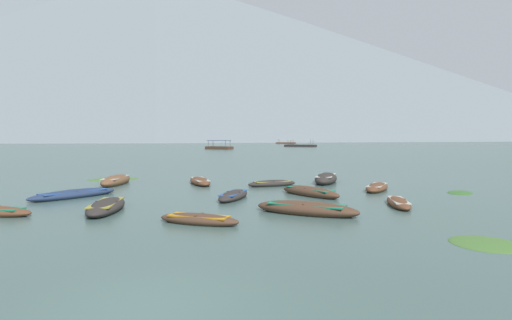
{
  "coord_description": "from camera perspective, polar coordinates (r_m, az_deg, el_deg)",
  "views": [
    {
      "loc": [
        2.94,
        -6.43,
        3.04
      ],
      "look_at": [
        -2.49,
        30.07,
        0.96
      ],
      "focal_mm": 27.93,
      "sensor_mm": 36.0,
      "label": 1
    }
  ],
  "objects": [
    {
      "name": "rowboat_11",
      "position": [
        21.16,
        7.72,
        -4.55
      ],
      "size": [
        3.62,
        3.59,
        0.59
      ],
      "color": "#4C3323",
      "rests_on": "ground"
    },
    {
      "name": "rowboat_0",
      "position": [
        24.02,
        16.94,
        -3.79
      ],
      "size": [
        2.14,
        3.6,
        0.52
      ],
      "color": "brown",
      "rests_on": "ground"
    },
    {
      "name": "rowboat_9",
      "position": [
        18.98,
        19.74,
        -5.78
      ],
      "size": [
        0.9,
        3.22,
        0.41
      ],
      "color": "brown",
      "rests_on": "ground"
    },
    {
      "name": "rowboat_6",
      "position": [
        16.14,
        7.24,
        -6.95
      ],
      "size": [
        4.45,
        2.52,
        0.62
      ],
      "color": "#4C3323",
      "rests_on": "ground"
    },
    {
      "name": "rowboat_4",
      "position": [
        26.46,
        -8.02,
        -3.05
      ],
      "size": [
        2.8,
        4.04,
        0.52
      ],
      "color": "brown",
      "rests_on": "ground"
    },
    {
      "name": "rowboat_1",
      "position": [
        19.92,
        -3.25,
        -5.11
      ],
      "size": [
        1.41,
        3.48,
        0.49
      ],
      "color": "#2D2826",
      "rests_on": "ground"
    },
    {
      "name": "ferry_0",
      "position": [
        132.45,
        6.38,
        2.08
      ],
      "size": [
        10.87,
        6.31,
        2.54
      ],
      "color": "#2D2826",
      "rests_on": "ground"
    },
    {
      "name": "ferry_1",
      "position": [
        195.86,
        4.31,
        2.46
      ],
      "size": [
        9.88,
        4.25,
        2.54
      ],
      "color": "brown",
      "rests_on": "ground"
    },
    {
      "name": "rowboat_7",
      "position": [
        25.05,
        2.3,
        -3.4
      ],
      "size": [
        3.25,
        2.44,
        0.47
      ],
      "color": "#2D2826",
      "rests_on": "ground"
    },
    {
      "name": "rowboat_3",
      "position": [
        27.57,
        -19.43,
        -2.8
      ],
      "size": [
        1.95,
        4.46,
        0.74
      ],
      "color": "brown",
      "rests_on": "ground"
    },
    {
      "name": "rowboat_2",
      "position": [
        14.37,
        -8.17,
        -8.44
      ],
      "size": [
        3.15,
        1.43,
        0.45
      ],
      "color": "#4C3323",
      "rests_on": "ground"
    },
    {
      "name": "weed_patch_0",
      "position": [
        13.34,
        30.19,
        -10.38
      ],
      "size": [
        2.71,
        2.67,
        0.14
      ],
      "primitive_type": "ellipsoid",
      "rotation": [
        0.0,
        0.0,
        2.63
      ],
      "color": "#477033",
      "rests_on": "ground"
    },
    {
      "name": "ground_plane",
      "position": [
        1506.43,
        8.36,
        3.08
      ],
      "size": [
        6000.0,
        6000.0,
        0.0
      ],
      "primitive_type": "plane",
      "color": "#425B56"
    },
    {
      "name": "rowboat_10",
      "position": [
        27.42,
        10.0,
        -2.66
      ],
      "size": [
        2.04,
        4.55,
        0.8
      ],
      "color": "#2D2826",
      "rests_on": "ground"
    },
    {
      "name": "rowboat_5",
      "position": [
        17.77,
        -20.65,
        -6.24
      ],
      "size": [
        2.21,
        4.1,
        0.57
      ],
      "color": "#2D2826",
      "rests_on": "ground"
    },
    {
      "name": "mountain_3",
      "position": [
        1783.94,
        23.13,
        9.11
      ],
      "size": [
        1495.56,
        1495.56,
        387.55
      ],
      "primitive_type": "cone",
      "color": "slate",
      "rests_on": "ground"
    },
    {
      "name": "ferry_2",
      "position": [
        104.62,
        -5.3,
        1.79
      ],
      "size": [
        7.73,
        5.24,
        2.54
      ],
      "color": "#4C3323",
      "rests_on": "ground"
    },
    {
      "name": "weed_patch_1",
      "position": [
        24.66,
        27.2,
        -4.21
      ],
      "size": [
        1.98,
        2.36,
        0.14
      ],
      "primitive_type": "ellipsoid",
      "rotation": [
        0.0,
        0.0,
        2.71
      ],
      "color": "#38662D",
      "rests_on": "ground"
    },
    {
      "name": "mountain_0",
      "position": [
        1959.18,
        -28.7,
        10.03
      ],
      "size": [
        1553.79,
        1553.79,
        497.07
      ],
      "primitive_type": "cone",
      "color": "slate",
      "rests_on": "ground"
    },
    {
      "name": "rowboat_8",
      "position": [
        22.28,
        -24.64,
        -4.49
      ],
      "size": [
        3.22,
        4.51,
        0.51
      ],
      "color": "navy",
      "rests_on": "ground"
    },
    {
      "name": "mountain_1",
      "position": [
        1539.39,
        -14.24,
        14.29
      ],
      "size": [
        2584.81,
        2584.81,
        601.9
      ],
      "primitive_type": "cone",
      "color": "slate",
      "rests_on": "ground"
    },
    {
      "name": "mountain_2",
      "position": [
        1325.8,
        1.73,
        8.63
      ],
      "size": [
        824.5,
        824.5,
        255.78
      ],
      "primitive_type": "cone",
      "color": "slate",
      "rests_on": "ground"
    },
    {
      "name": "weed_patch_2",
      "position": [
        30.63,
        -19.7,
        -2.66
      ],
      "size": [
        4.42,
        4.21,
        0.14
      ],
      "primitive_type": "ellipsoid",
      "rotation": [
        0.0,
        0.0,
        0.62
      ],
      "color": "#477033",
      "rests_on": "ground"
    }
  ]
}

